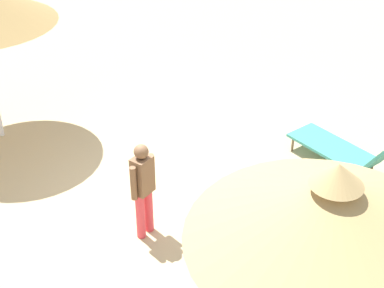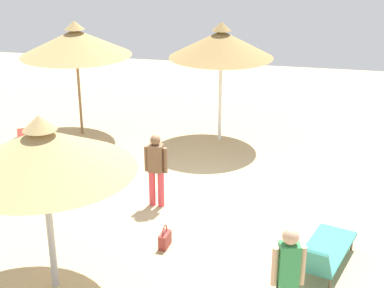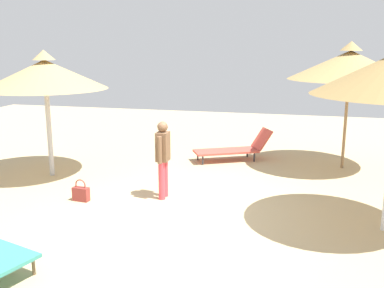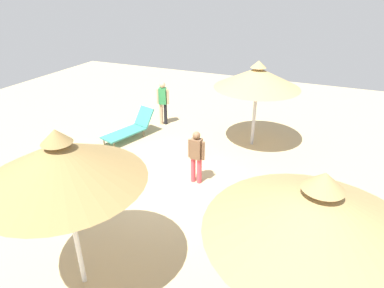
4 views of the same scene
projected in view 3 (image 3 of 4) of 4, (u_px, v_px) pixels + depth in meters
ground at (176, 216)px, 7.88m from camera, size 24.00×24.00×0.10m
parasol_umbrella_near_left at (350, 65)px, 10.19m from camera, size 2.86×2.86×3.04m
parasol_umbrella_front at (45, 74)px, 9.64m from camera, size 2.74×2.74×2.85m
lounge_chair_far_right at (235, 148)px, 11.39m from camera, size 2.05×1.46×0.80m
person_standing_near_right at (163, 155)px, 8.47m from camera, size 0.22×0.47×1.53m
handbag at (81, 193)px, 8.45m from camera, size 0.33×0.17×0.43m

